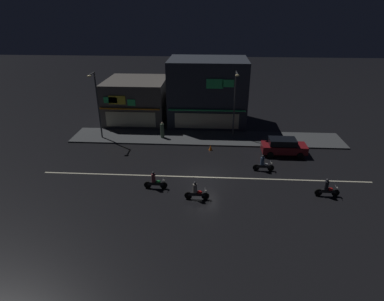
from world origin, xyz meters
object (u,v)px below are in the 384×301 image
parked_car_near_kerb (283,146)px  motorcycle_trailing_far (327,189)px  motorcycle_lead (263,164)px  motorcycle_opposite_lane (196,192)px  streetlamp_west (97,101)px  streetlamp_mid (235,99)px  pedestrian_on_sidewalk (162,130)px  motorcycle_following (155,181)px  traffic_cone (211,148)px

parked_car_near_kerb → motorcycle_trailing_far: bearing=104.1°
motorcycle_lead → motorcycle_opposite_lane: same height
streetlamp_west → motorcycle_opposite_lane: bearing=-45.5°
streetlamp_west → motorcycle_trailing_far: size_ratio=3.79×
streetlamp_mid → pedestrian_on_sidewalk: (-7.80, -0.83, -3.41)m
streetlamp_west → motorcycle_opposite_lane: 16.14m
streetlamp_west → motorcycle_following: (7.61, -9.85, -3.75)m
traffic_cone → parked_car_near_kerb: bearing=-4.7°
pedestrian_on_sidewalk → motorcycle_following: 10.49m
streetlamp_west → motorcycle_opposite_lane: (11.00, -11.20, -3.75)m
pedestrian_on_sidewalk → motorcycle_trailing_far: size_ratio=0.94×
traffic_cone → motorcycle_following: bearing=-119.9°
streetlamp_west → traffic_cone: bearing=-10.2°
parked_car_near_kerb → motorcycle_lead: size_ratio=2.26×
motorcycle_lead → streetlamp_mid: bearing=104.9°
streetlamp_west → motorcycle_following: bearing=-52.3°
streetlamp_mid → traffic_cone: size_ratio=13.04×
streetlamp_mid → motorcycle_lead: bearing=-73.9°
parked_car_near_kerb → traffic_cone: bearing=-4.7°
streetlamp_mid → motorcycle_trailing_far: (6.54, -11.59, -3.73)m
parked_car_near_kerb → traffic_cone: (-7.14, 0.59, -0.59)m
parked_car_near_kerb → motorcycle_following: bearing=31.6°
streetlamp_west → motorcycle_following: streetlamp_west is taller
pedestrian_on_sidewalk → parked_car_near_kerb: (12.48, -3.35, -0.09)m
motorcycle_opposite_lane → motorcycle_trailing_far: size_ratio=1.00×
streetlamp_west → motorcycle_lead: bearing=-20.6°
motorcycle_following → traffic_cone: bearing=-118.5°
streetlamp_west → motorcycle_lead: (16.71, -6.29, -3.75)m
streetlamp_mid → parked_car_near_kerb: bearing=-41.8°
streetlamp_west → motorcycle_trailing_far: 23.65m
motorcycle_opposite_lane → traffic_cone: (1.03, 9.03, -0.36)m
motorcycle_following → motorcycle_trailing_far: 13.41m
motorcycle_following → traffic_cone: size_ratio=3.45×
motorcycle_lead → parked_car_near_kerb: bearing=54.0°
pedestrian_on_sidewalk → traffic_cone: 6.05m
traffic_cone → motorcycle_opposite_lane: bearing=-96.5°
motorcycle_opposite_lane → streetlamp_west: bearing=-51.6°
streetlamp_west → motorcycle_lead: 18.25m
streetlamp_mid → motorcycle_opposite_lane: (-3.49, -12.63, -3.73)m
motorcycle_trailing_far → motorcycle_following: bearing=5.6°
streetlamp_mid → motorcycle_following: size_ratio=3.78×
traffic_cone → streetlamp_mid: bearing=55.7°
streetlamp_mid → traffic_cone: 5.98m
motorcycle_following → traffic_cone: (4.41, 7.68, -0.36)m
parked_car_near_kerb → motorcycle_following: (-11.55, -7.09, -0.24)m
streetlamp_west → motorcycle_trailing_far: streetlamp_west is taller
motorcycle_following → motorcycle_trailing_far: size_ratio=1.00×
parked_car_near_kerb → motorcycle_following: 13.55m
pedestrian_on_sidewalk → motorcycle_lead: 12.17m
parked_car_near_kerb → motorcycle_opposite_lane: 11.75m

